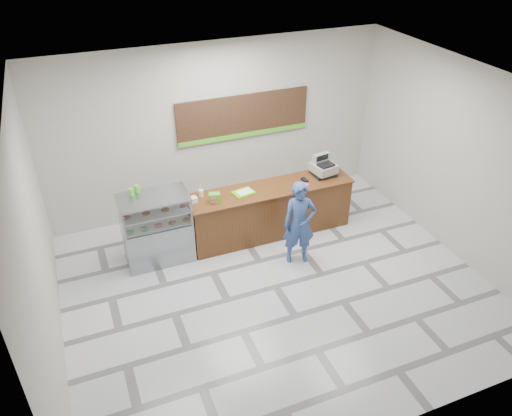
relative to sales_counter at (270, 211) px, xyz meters
name	(u,v)px	position (x,y,z in m)	size (l,w,h in m)	color
floor	(276,287)	(-0.55, -1.55, -0.52)	(7.00, 7.00, 0.00)	silver
back_wall	(217,129)	(-0.55, 1.45, 1.23)	(7.00, 7.00, 0.00)	#B8B4A9
ceiling	(281,91)	(-0.55, -1.55, 2.98)	(7.00, 7.00, 0.00)	silver
sales_counter	(270,211)	(0.00, 0.00, 0.00)	(3.26, 0.76, 1.03)	#613017
display_case	(157,228)	(-2.22, 0.00, 0.16)	(1.22, 0.72, 1.33)	gray
menu_board	(244,117)	(0.00, 1.41, 1.42)	(2.80, 0.06, 0.90)	black
cash_register	(323,167)	(1.18, 0.11, 0.66)	(0.49, 0.51, 0.40)	black
card_terminal	(305,180)	(0.72, 0.00, 0.53)	(0.08, 0.16, 0.04)	black
serving_tray	(244,192)	(-0.54, 0.01, 0.52)	(0.45, 0.36, 0.02)	#55D001
napkin_box	(193,200)	(-1.50, 0.04, 0.57)	(0.12, 0.12, 0.11)	white
straw_cup	(201,193)	(-1.31, 0.19, 0.58)	(0.09, 0.09, 0.13)	silver
promo_box	(215,198)	(-1.14, -0.09, 0.60)	(0.20, 0.13, 0.18)	#53B527
donut_decal	(305,184)	(0.67, -0.12, 0.52)	(0.15, 0.15, 0.00)	#DA5173
green_cup_left	(131,192)	(-2.55, 0.19, 0.88)	(0.08, 0.08, 0.13)	#53B527
green_cup_right	(137,189)	(-2.43, 0.26, 0.88)	(0.09, 0.09, 0.13)	#53B527
customer	(299,224)	(0.13, -1.00, 0.29)	(0.59, 0.38, 1.60)	#304B87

